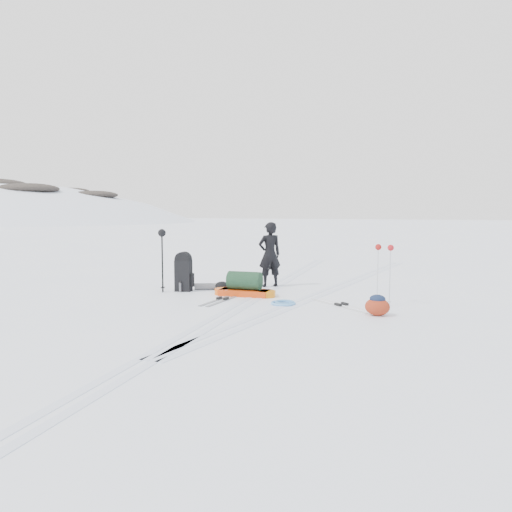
{
  "coord_description": "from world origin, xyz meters",
  "views": [
    {
      "loc": [
        4.0,
        -10.42,
        1.99
      ],
      "look_at": [
        -0.0,
        0.12,
        0.95
      ],
      "focal_mm": 35.0,
      "sensor_mm": 36.0,
      "label": 1
    }
  ],
  "objects_px": {
    "skier": "(270,254)",
    "expedition_rucksack": "(186,273)",
    "ski_poles_black": "(162,241)",
    "pulk_sled": "(245,286)"
  },
  "relations": [
    {
      "from": "skier",
      "to": "expedition_rucksack",
      "type": "height_order",
      "value": "skier"
    },
    {
      "from": "expedition_rucksack",
      "to": "ski_poles_black",
      "type": "height_order",
      "value": "ski_poles_black"
    },
    {
      "from": "pulk_sled",
      "to": "ski_poles_black",
      "type": "bearing_deg",
      "value": -175.49
    },
    {
      "from": "expedition_rucksack",
      "to": "ski_poles_black",
      "type": "distance_m",
      "value": 1.0
    },
    {
      "from": "expedition_rucksack",
      "to": "pulk_sled",
      "type": "bearing_deg",
      "value": -14.78
    },
    {
      "from": "pulk_sled",
      "to": "skier",
      "type": "bearing_deg",
      "value": 84.77
    },
    {
      "from": "skier",
      "to": "ski_poles_black",
      "type": "xyz_separation_m",
      "value": [
        -2.14,
        -1.76,
        0.42
      ]
    },
    {
      "from": "ski_poles_black",
      "to": "skier",
      "type": "bearing_deg",
      "value": 51.72
    },
    {
      "from": "pulk_sled",
      "to": "expedition_rucksack",
      "type": "xyz_separation_m",
      "value": [
        -1.6,
        0.13,
        0.23
      ]
    },
    {
      "from": "skier",
      "to": "pulk_sled",
      "type": "distance_m",
      "value": 1.65
    }
  ]
}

